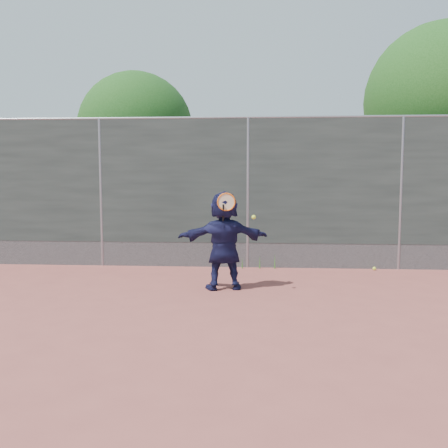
{
  "coord_description": "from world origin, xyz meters",
  "views": [
    {
      "loc": [
        0.22,
        -6.5,
        1.9
      ],
      "look_at": [
        -0.34,
        1.56,
        1.08
      ],
      "focal_mm": 40.0,
      "sensor_mm": 36.0,
      "label": 1
    }
  ],
  "objects": [
    {
      "name": "ground",
      "position": [
        0.0,
        0.0,
        0.0
      ],
      "size": [
        80.0,
        80.0,
        0.0
      ],
      "primitive_type": "plane",
      "color": "#9E4C42",
      "rests_on": "ground"
    },
    {
      "name": "player",
      "position": [
        -0.34,
        1.56,
        0.81
      ],
      "size": [
        1.56,
        0.76,
        1.62
      ],
      "primitive_type": "imported",
      "rotation": [
        0.0,
        0.0,
        3.34
      ],
      "color": "#16183E",
      "rests_on": "ground"
    },
    {
      "name": "swing_action",
      "position": [
        -0.25,
        1.36,
        1.41
      ],
      "size": [
        0.62,
        0.18,
        0.51
      ],
      "color": "orange",
      "rests_on": "ground"
    },
    {
      "name": "tree_left",
      "position": [
        -2.85,
        6.55,
        2.94
      ],
      "size": [
        3.15,
        3.0,
        4.53
      ],
      "color": "#382314",
      "rests_on": "ground"
    },
    {
      "name": "ball_ground",
      "position": [
        2.5,
        3.35,
        0.03
      ],
      "size": [
        0.07,
        0.07,
        0.07
      ],
      "primitive_type": "sphere",
      "color": "#D6F636",
      "rests_on": "ground"
    },
    {
      "name": "weed_clump",
      "position": [
        0.29,
        3.38,
        0.13
      ],
      "size": [
        0.68,
        0.07,
        0.3
      ],
      "color": "#387226",
      "rests_on": "ground"
    },
    {
      "name": "fence",
      "position": [
        -0.0,
        3.5,
        1.58
      ],
      "size": [
        20.0,
        0.06,
        3.03
      ],
      "color": "#38423D",
      "rests_on": "ground"
    }
  ]
}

